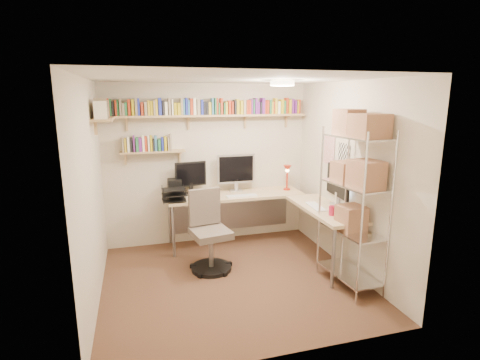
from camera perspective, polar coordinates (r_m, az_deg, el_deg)
name	(u,v)px	position (r m, az deg, el deg)	size (l,w,h in m)	color
ground	(233,280)	(4.96, -1.14, -15.03)	(3.20, 3.20, 0.00)	#48341F
room_shell	(232,161)	(4.46, -1.18, 2.91)	(3.24, 3.04, 2.52)	beige
wall_shelves	(183,116)	(5.60, -8.73, 9.69)	(3.12, 1.09, 0.80)	tan
corner_desk	(249,198)	(5.64, 1.41, -2.75)	(2.50, 2.13, 1.42)	beige
office_chair	(209,236)	(5.11, -4.72, -8.58)	(0.58, 0.58, 1.09)	black
wire_rack	(357,171)	(4.55, 17.35, 1.32)	(0.48, 0.88, 2.16)	silver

